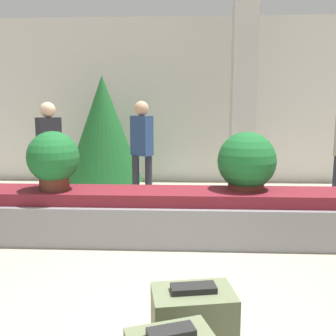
# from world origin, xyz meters

# --- Properties ---
(ground_plane) EXTENTS (18.00, 18.00, 0.00)m
(ground_plane) POSITION_xyz_m (0.00, 0.00, 0.00)
(ground_plane) COLOR #9E937F
(back_wall) EXTENTS (18.00, 0.06, 3.20)m
(back_wall) POSITION_xyz_m (0.00, 5.08, 1.60)
(back_wall) COLOR silver
(back_wall) RESTS_ON ground_plane
(carousel) EXTENTS (7.48, 0.73, 0.57)m
(carousel) POSITION_xyz_m (0.00, 1.64, 0.27)
(carousel) COLOR gray
(carousel) RESTS_ON ground_plane
(pillar) EXTENTS (0.39, 0.39, 3.20)m
(pillar) POSITION_xyz_m (1.15, 4.02, 1.60)
(pillar) COLOR silver
(pillar) RESTS_ON ground_plane
(potted_plant_0) EXTENTS (0.65, 0.65, 0.65)m
(potted_plant_0) POSITION_xyz_m (0.88, 1.75, 0.87)
(potted_plant_0) COLOR #4C2319
(potted_plant_0) RESTS_ON carousel
(potted_plant_2) EXTENTS (0.57, 0.57, 0.66)m
(potted_plant_2) POSITION_xyz_m (-1.27, 1.60, 0.91)
(potted_plant_2) COLOR #4C2319
(potted_plant_2) RESTS_ON carousel
(traveler_1) EXTENTS (0.36, 0.35, 1.56)m
(traveler_1) POSITION_xyz_m (-1.77, 2.86, 0.92)
(traveler_1) COLOR #282833
(traveler_1) RESTS_ON ground_plane
(traveler_2) EXTENTS (0.36, 0.34, 1.58)m
(traveler_2) POSITION_xyz_m (-0.47, 3.23, 0.93)
(traveler_2) COLOR #282833
(traveler_2) RESTS_ON ground_plane
(decorated_tree) EXTENTS (1.36, 1.36, 2.03)m
(decorated_tree) POSITION_xyz_m (-1.26, 4.12, 1.10)
(decorated_tree) COLOR #4C331E
(decorated_tree) RESTS_ON ground_plane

